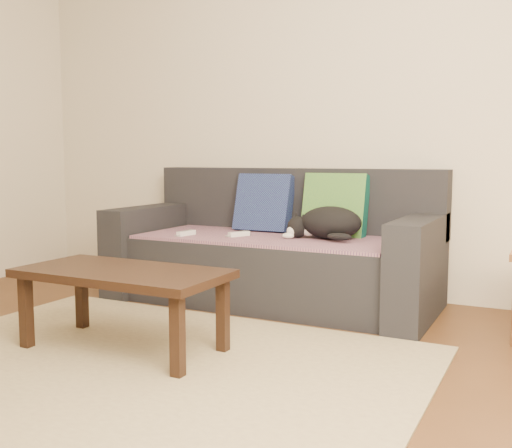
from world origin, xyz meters
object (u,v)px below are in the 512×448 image
wii_remote_b (239,234)px  sofa (275,254)px  cat (328,223)px  coffee_table (123,280)px  wii_remote_a (186,233)px

wii_remote_b → sofa: bearing=-17.4°
cat → coffee_table: 1.40m
wii_remote_b → coffee_table: wii_remote_b is taller
cat → wii_remote_b: bearing=-144.4°
coffee_table → sofa: bearing=80.6°
wii_remote_b → coffee_table: bearing=-155.5°
wii_remote_a → coffee_table: bearing=-155.0°
sofa → cat: size_ratio=4.02×
cat → wii_remote_a: cat is taller
sofa → wii_remote_a: 0.60m
cat → coffee_table: size_ratio=0.51×
cat → sofa: bearing=-164.2°
wii_remote_b → coffee_table: (-0.04, -1.11, -0.10)m
sofa → wii_remote_b: bearing=-134.1°
coffee_table → wii_remote_b: bearing=87.9°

